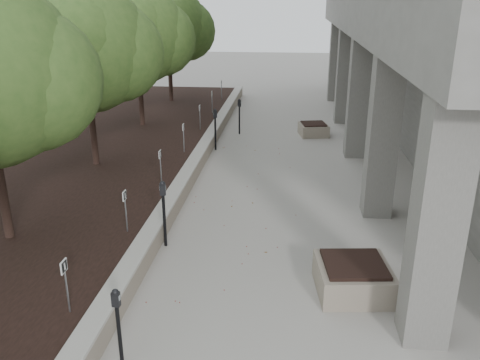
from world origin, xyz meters
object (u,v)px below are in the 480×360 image
at_px(parking_meter_2, 119,329).
at_px(parking_meter_5, 239,117).
at_px(crabapple_tree_5, 169,44).
at_px(parking_meter_3, 164,214).
at_px(crabapple_tree_3, 87,75).
at_px(parking_meter_4, 215,130).
at_px(planter_front, 353,277).
at_px(crabapple_tree_4, 138,56).
at_px(planter_back, 313,129).

height_order(parking_meter_2, parking_meter_5, parking_meter_5).
height_order(crabapple_tree_5, parking_meter_3, crabapple_tree_5).
xyz_separation_m(crabapple_tree_5, parking_meter_5, (3.88, -4.53, -2.40)).
xyz_separation_m(crabapple_tree_3, parking_meter_4, (3.25, 3.17, -2.37)).
xyz_separation_m(parking_meter_4, planter_front, (3.97, -8.94, -0.44)).
height_order(crabapple_tree_4, planter_front, crabapple_tree_4).
bearing_deg(crabapple_tree_4, parking_meter_3, -70.78).
xyz_separation_m(crabapple_tree_3, parking_meter_2, (3.54, -8.21, -2.44)).
xyz_separation_m(crabapple_tree_4, planter_front, (7.22, -10.77, -2.81)).
bearing_deg(crabapple_tree_5, crabapple_tree_4, -90.00).
bearing_deg(crabapple_tree_5, parking_meter_5, -49.43).
relative_size(planter_front, planter_back, 1.24).
distance_m(parking_meter_2, parking_meter_5, 13.68).
bearing_deg(planter_back, crabapple_tree_3, -140.89).
xyz_separation_m(parking_meter_3, planter_front, (3.97, -1.45, -0.46)).
height_order(parking_meter_5, planter_back, parking_meter_5).
height_order(crabapple_tree_3, planter_front, crabapple_tree_3).
bearing_deg(parking_meter_3, crabapple_tree_4, 94.96).
relative_size(crabapple_tree_4, parking_meter_4, 3.60).
bearing_deg(crabapple_tree_5, parking_meter_3, -77.22).
height_order(crabapple_tree_4, parking_meter_4, crabapple_tree_4).
height_order(parking_meter_5, planter_front, parking_meter_5).
bearing_deg(planter_back, parking_meter_5, -177.87).
xyz_separation_m(crabapple_tree_4, crabapple_tree_5, (0.00, 5.00, 0.00)).
distance_m(crabapple_tree_4, parking_meter_3, 10.15).
bearing_deg(parking_meter_5, planter_back, 10.26).
bearing_deg(crabapple_tree_3, planter_front, -38.65).
bearing_deg(parking_meter_2, parking_meter_4, 95.99).
relative_size(parking_meter_5, planter_front, 1.07).
bearing_deg(parking_meter_5, crabapple_tree_4, -164.98).
relative_size(crabapple_tree_4, parking_meter_2, 4.01).
bearing_deg(crabapple_tree_4, crabapple_tree_5, 90.00).
xyz_separation_m(parking_meter_5, planter_front, (3.34, -11.24, -0.40)).
height_order(crabapple_tree_3, parking_meter_3, crabapple_tree_3).
relative_size(crabapple_tree_5, parking_meter_3, 3.51).
height_order(crabapple_tree_4, parking_meter_5, crabapple_tree_4).
bearing_deg(parking_meter_4, planter_back, 14.13).
bearing_deg(parking_meter_3, parking_meter_2, -99.94).
distance_m(crabapple_tree_5, parking_meter_3, 14.87).
bearing_deg(crabapple_tree_4, crabapple_tree_3, -90.00).
bearing_deg(parking_meter_5, parking_meter_3, -85.55).
xyz_separation_m(parking_meter_3, planter_back, (3.61, 9.90, -0.52)).
xyz_separation_m(crabapple_tree_3, planter_back, (6.86, 5.58, -2.87)).
relative_size(parking_meter_3, planter_back, 1.44).
bearing_deg(planter_back, crabapple_tree_5, 147.21).
bearing_deg(planter_front, crabapple_tree_4, 123.83).
distance_m(parking_meter_2, planter_back, 14.19).
relative_size(crabapple_tree_5, parking_meter_5, 3.80).
relative_size(crabapple_tree_4, crabapple_tree_5, 1.00).
bearing_deg(planter_back, parking_meter_3, -110.04).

